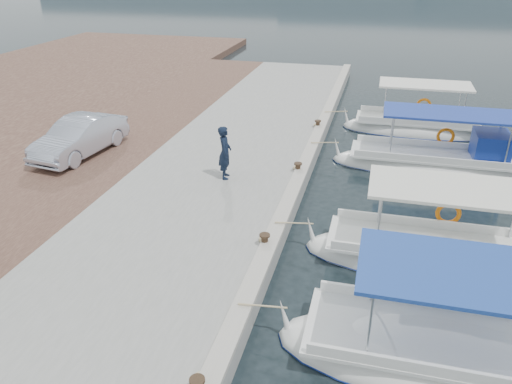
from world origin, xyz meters
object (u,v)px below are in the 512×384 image
at_px(fishing_caique_e, 415,129).
at_px(fisherman, 225,153).
at_px(fishing_caique_b, 442,358).
at_px(fishing_caique_c, 434,259).
at_px(fishing_caique_d, 439,165).
at_px(parked_car, 80,137).

bearing_deg(fishing_caique_e, fisherman, -128.91).
bearing_deg(fisherman, fishing_caique_b, -148.63).
distance_m(fishing_caique_b, fishing_caique_e, 14.64).
xyz_separation_m(fishing_caique_c, fisherman, (-6.65, 2.90, 1.28)).
distance_m(fishing_caique_c, fishing_caique_d, 6.65).
bearing_deg(fishing_caique_e, parked_car, -149.44).
distance_m(fishing_caique_b, fisherman, 9.38).
relative_size(fishing_caique_d, fishing_caique_e, 1.19).
height_order(fisherman, parked_car, fisherman).
distance_m(fishing_caique_b, fishing_caique_d, 10.32).
bearing_deg(fishing_caique_e, fishing_caique_d, -80.57).
relative_size(fishing_caique_c, fishing_caique_e, 1.04).
xyz_separation_m(fishing_caique_c, fishing_caique_d, (0.58, 6.63, 0.06)).
xyz_separation_m(fisherman, parked_car, (-5.91, 0.73, -0.21)).
height_order(fishing_caique_b, parked_car, fishing_caique_b).
bearing_deg(fishing_caique_e, fishing_caique_c, -89.27).
bearing_deg(parked_car, fishing_caique_b, -23.39).
bearing_deg(fishing_caique_d, fishing_caique_b, -93.66).
relative_size(fishing_caique_c, fisherman, 3.78).
distance_m(fishing_caique_e, fisherman, 10.44).
relative_size(fishing_caique_b, fisherman, 3.69).
distance_m(fishing_caique_c, fishing_caique_e, 10.97).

